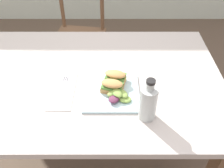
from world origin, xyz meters
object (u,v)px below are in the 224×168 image
chair_wooden_far (80,36)px  bottle_cold_brew (148,104)px  dining_table (94,95)px  sandwich_half_back (116,77)px  plate_lunch (112,92)px  sandwich_half_front (113,86)px  fork_on_napkin (64,87)px

chair_wooden_far → bottle_cold_brew: (0.41, -1.13, 0.36)m
bottle_cold_brew → dining_table: bearing=132.9°
sandwich_half_back → plate_lunch: bearing=-104.2°
bottle_cold_brew → sandwich_half_back: bearing=121.1°
sandwich_half_back → sandwich_half_front: bearing=-103.4°
chair_wooden_far → sandwich_half_front: size_ratio=8.16×
chair_wooden_far → plate_lunch: (0.27, -1.00, 0.30)m
sandwich_half_back → fork_on_napkin: sandwich_half_back is taller
sandwich_half_front → fork_on_napkin: bearing=172.6°
dining_table → sandwich_half_front: bearing=-49.4°
plate_lunch → dining_table: bearing=128.4°
sandwich_half_back → chair_wooden_far: bearing=107.0°
dining_table → sandwich_half_front: size_ratio=11.73×
sandwich_half_front → bottle_cold_brew: bearing=-45.4°
chair_wooden_far → fork_on_napkin: chair_wooden_far is taller
dining_table → bottle_cold_brew: bearing=-47.1°
dining_table → sandwich_half_back: 0.20m
chair_wooden_far → plate_lunch: chair_wooden_far is taller
dining_table → fork_on_napkin: (-0.13, -0.08, 0.13)m
chair_wooden_far → sandwich_half_front: bearing=-74.8°
dining_table → plate_lunch: 0.20m
chair_wooden_far → bottle_cold_brew: bearing=-70.2°
sandwich_half_back → bottle_cold_brew: bottle_cold_brew is taller
plate_lunch → sandwich_half_back: 0.08m
chair_wooden_far → plate_lunch: bearing=-75.0°
plate_lunch → sandwich_half_back: sandwich_half_back is taller
fork_on_napkin → dining_table: bearing=33.1°
sandwich_half_front → bottle_cold_brew: 0.20m
chair_wooden_far → bottle_cold_brew: size_ratio=4.56×
plate_lunch → bottle_cold_brew: 0.20m
fork_on_napkin → sandwich_half_back: bearing=8.4°
sandwich_half_back → fork_on_napkin: 0.24m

